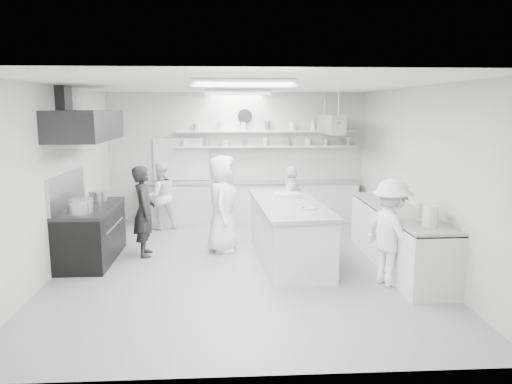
{
  "coord_description": "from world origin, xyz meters",
  "views": [
    {
      "loc": [
        -0.21,
        -7.91,
        2.64
      ],
      "look_at": [
        0.29,
        0.6,
        1.15
      ],
      "focal_mm": 33.85,
      "sensor_mm": 36.0,
      "label": 1
    }
  ],
  "objects": [
    {
      "name": "wall_right",
      "position": [
        3.0,
        0.0,
        1.5
      ],
      "size": [
        0.04,
        7.0,
        3.0
      ],
      "primitive_type": "cube",
      "color": "beige",
      "rests_on": "floor"
    },
    {
      "name": "right_counter",
      "position": [
        2.65,
        -0.2,
        0.47
      ],
      "size": [
        0.74,
        3.3,
        0.94
      ],
      "primitive_type": "cube",
      "color": "silver",
      "rests_on": "floor"
    },
    {
      "name": "light_fixture_front",
      "position": [
        0.0,
        -1.8,
        2.94
      ],
      "size": [
        1.3,
        0.25,
        0.1
      ],
      "primitive_type": "cube",
      "color": "silver",
      "rests_on": "ceiling"
    },
    {
      "name": "wall_back",
      "position": [
        0.0,
        3.5,
        1.5
      ],
      "size": [
        6.0,
        0.04,
        3.0
      ],
      "primitive_type": "cube",
      "color": "beige",
      "rests_on": "floor"
    },
    {
      "name": "cook_stove",
      "position": [
        -1.71,
        0.62,
        0.82
      ],
      "size": [
        0.46,
        0.64,
        1.63
      ],
      "primitive_type": "imported",
      "rotation": [
        0.0,
        0.0,
        1.7
      ],
      "color": "black",
      "rests_on": "floor"
    },
    {
      "name": "cook_right",
      "position": [
        2.21,
        -1.07,
        0.8
      ],
      "size": [
        0.93,
        1.18,
        1.61
      ],
      "primitive_type": "imported",
      "rotation": [
        0.0,
        0.0,
        1.93
      ],
      "color": "white",
      "rests_on": "floor"
    },
    {
      "name": "stove_pot",
      "position": [
        -2.6,
        -0.09,
        1.05
      ],
      "size": [
        0.39,
        0.39,
        0.28
      ],
      "primitive_type": "cylinder",
      "color": "#B1B3B4",
      "rests_on": "stove"
    },
    {
      "name": "cook_back",
      "position": [
        -1.69,
        2.57,
        0.74
      ],
      "size": [
        0.89,
        0.81,
        1.48
      ],
      "primitive_type": "imported",
      "rotation": [
        0.0,
        0.0,
        -2.72
      ],
      "color": "white",
      "rests_on": "floor"
    },
    {
      "name": "wall_front",
      "position": [
        0.0,
        -3.5,
        1.5
      ],
      "size": [
        6.0,
        0.04,
        3.0
      ],
      "primitive_type": "cube",
      "color": "beige",
      "rests_on": "floor"
    },
    {
      "name": "prep_island",
      "position": [
        0.84,
        0.18,
        0.49
      ],
      "size": [
        1.18,
        2.74,
        0.99
      ],
      "primitive_type": "cube",
      "rotation": [
        0.0,
        0.0,
        0.07
      ],
      "color": "silver",
      "rests_on": "floor"
    },
    {
      "name": "back_counter",
      "position": [
        0.3,
        3.2,
        0.46
      ],
      "size": [
        5.0,
        0.6,
        0.92
      ],
      "primitive_type": "cube",
      "color": "silver",
      "rests_on": "floor"
    },
    {
      "name": "exhaust_hood",
      "position": [
        -2.6,
        0.4,
        2.35
      ],
      "size": [
        0.85,
        2.0,
        0.5
      ],
      "primitive_type": "cube",
      "color": "#29292C",
      "rests_on": "wall_left"
    },
    {
      "name": "ceiling",
      "position": [
        0.0,
        0.0,
        3.01
      ],
      "size": [
        6.0,
        7.0,
        0.02
      ],
      "primitive_type": "cube",
      "color": "white",
      "rests_on": "wall_back"
    },
    {
      "name": "pot_rack",
      "position": [
        2.0,
        2.4,
        2.3
      ],
      "size": [
        0.3,
        1.6,
        0.4
      ],
      "primitive_type": "cube",
      "color": "#B1B3B4",
      "rests_on": "ceiling"
    },
    {
      "name": "light_fixture_rear",
      "position": [
        0.0,
        1.8,
        2.94
      ],
      "size": [
        1.3,
        0.25,
        0.1
      ],
      "primitive_type": "cube",
      "color": "silver",
      "rests_on": "ceiling"
    },
    {
      "name": "bowl_island_a",
      "position": [
        1.09,
        -0.37,
        1.02
      ],
      "size": [
        0.32,
        0.32,
        0.06
      ],
      "primitive_type": "imported",
      "rotation": [
        0.0,
        0.0,
        -0.4
      ],
      "color": "#B1B3B4",
      "rests_on": "prep_island"
    },
    {
      "name": "floor",
      "position": [
        0.0,
        0.0,
        -0.01
      ],
      "size": [
        6.0,
        7.0,
        0.02
      ],
      "primitive_type": "cube",
      "color": "#999999",
      "rests_on": "ground"
    },
    {
      "name": "wall_clock",
      "position": [
        0.2,
        3.46,
        2.45
      ],
      "size": [
        0.32,
        0.05,
        0.32
      ],
      "primitive_type": "cylinder",
      "rotation": [
        1.57,
        0.0,
        0.0
      ],
      "color": "silver",
      "rests_on": "wall_back"
    },
    {
      "name": "cook_island_left",
      "position": [
        -0.31,
        0.83,
        0.9
      ],
      "size": [
        0.66,
        0.93,
        1.79
      ],
      "primitive_type": "imported",
      "rotation": [
        0.0,
        0.0,
        1.46
      ],
      "color": "white",
      "rests_on": "floor"
    },
    {
      "name": "pass_through_window",
      "position": [
        -1.3,
        3.48,
        1.45
      ],
      "size": [
        1.3,
        0.04,
        1.0
      ],
      "primitive_type": "cube",
      "color": "black",
      "rests_on": "wall_back"
    },
    {
      "name": "wall_left",
      "position": [
        -3.0,
        0.0,
        1.5
      ],
      "size": [
        0.04,
        7.0,
        3.0
      ],
      "primitive_type": "cube",
      "color": "beige",
      "rests_on": "floor"
    },
    {
      "name": "shelf_upper",
      "position": [
        0.7,
        3.37,
        2.1
      ],
      "size": [
        4.2,
        0.26,
        0.04
      ],
      "primitive_type": "cube",
      "color": "silver",
      "rests_on": "wall_back"
    },
    {
      "name": "bowl_island_b",
      "position": [
        0.96,
        0.06,
        1.02
      ],
      "size": [
        0.25,
        0.25,
        0.06
      ],
      "primitive_type": "imported",
      "rotation": [
        0.0,
        0.0,
        -0.3
      ],
      "color": "silver",
      "rests_on": "prep_island"
    },
    {
      "name": "cook_island_right",
      "position": [
        1.05,
        1.47,
        0.75
      ],
      "size": [
        0.68,
        0.96,
        1.51
      ],
      "primitive_type": "imported",
      "rotation": [
        0.0,
        0.0,
        -1.96
      ],
      "color": "white",
      "rests_on": "floor"
    },
    {
      "name": "bowl_right",
      "position": [
        2.46,
        -0.25,
        0.97
      ],
      "size": [
        0.25,
        0.25,
        0.06
      ],
      "primitive_type": "imported",
      "rotation": [
        0.0,
        0.0,
        -0.12
      ],
      "color": "silver",
      "rests_on": "right_counter"
    },
    {
      "name": "stove",
      "position": [
        -2.6,
        0.4,
        0.45
      ],
      "size": [
        0.8,
        1.8,
        0.9
      ],
      "primitive_type": "cube",
      "color": "black",
      "rests_on": "floor"
    },
    {
      "name": "shelf_lower",
      "position": [
        0.7,
        3.37,
        1.75
      ],
      "size": [
        4.2,
        0.26,
        0.04
      ],
      "primitive_type": "cube",
      "color": "silver",
      "rests_on": "wall_back"
    }
  ]
}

